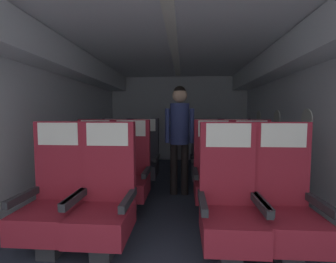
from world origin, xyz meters
The scene contains 15 objects.
ground centered at (0.00, 2.86, -0.01)m, with size 3.78×6.12×0.02m, color #2D3342.
fuselage_shell centered at (0.00, 3.12, 1.62)m, with size 3.66×5.77×2.23m.
seat_a_left_window centered at (-0.97, 1.63, 0.47)m, with size 0.49×0.51×1.13m.
seat_a_left_aisle centered at (-0.52, 1.62, 0.47)m, with size 0.49×0.51×1.13m.
seat_a_right_aisle centered at (0.98, 1.63, 0.47)m, with size 0.49×0.51×1.13m.
seat_a_right_window centered at (0.52, 1.60, 0.47)m, with size 0.49×0.51×1.13m.
seat_b_left_window centered at (-0.97, 2.48, 0.47)m, with size 0.49×0.51×1.13m.
seat_b_left_aisle centered at (-0.52, 2.50, 0.47)m, with size 0.49×0.51×1.13m.
seat_b_right_aisle centered at (0.97, 2.50, 0.47)m, with size 0.49×0.51×1.13m.
seat_b_right_window centered at (0.51, 2.50, 0.47)m, with size 0.49×0.51×1.13m.
seat_c_left_window centered at (-0.98, 3.38, 0.47)m, with size 0.49×0.51×1.13m.
seat_c_left_aisle centered at (-0.50, 3.38, 0.47)m, with size 0.49×0.51×1.13m.
seat_c_right_aisle centered at (0.97, 3.36, 0.47)m, with size 0.49×0.51×1.13m.
seat_c_right_window centered at (0.50, 3.38, 0.47)m, with size 0.49×0.51×1.13m.
flight_attendant centered at (0.08, 3.13, 1.00)m, with size 0.43×0.28×1.61m.
Camera 1 is at (0.15, -0.22, 1.20)m, focal length 24.22 mm.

